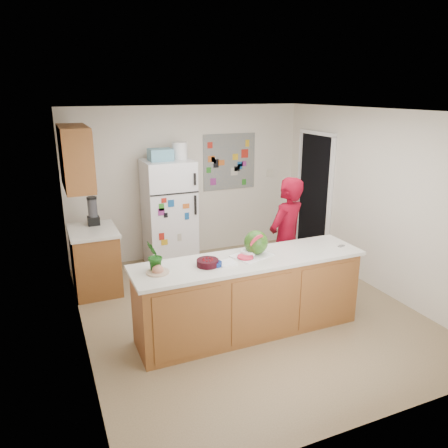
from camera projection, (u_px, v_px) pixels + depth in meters
name	position (u px, v px, depth m)	size (l,w,h in m)	color
floor	(245.00, 310.00, 5.68)	(4.00, 4.50, 0.02)	brown
wall_back	(188.00, 182.00, 7.30)	(4.00, 0.02, 2.50)	beige
wall_left	(74.00, 238.00, 4.56)	(0.02, 4.50, 2.50)	beige
wall_right	(377.00, 201.00, 6.06)	(0.02, 4.50, 2.50)	beige
ceiling	(249.00, 110.00, 4.94)	(4.00, 4.50, 0.02)	white
doorway	(315.00, 195.00, 7.40)	(0.03, 0.85, 2.04)	black
peninsula_base	(249.00, 297.00, 5.03)	(2.60, 0.62, 0.88)	brown
peninsula_top	(250.00, 260.00, 4.90)	(2.68, 0.70, 0.04)	silver
side_counter_base	(95.00, 261.00, 6.11)	(0.60, 0.80, 0.86)	brown
side_counter_top	(92.00, 231.00, 5.97)	(0.64, 0.84, 0.04)	silver
upper_cabinets	(75.00, 158.00, 5.58)	(0.35, 1.00, 0.80)	brown
refrigerator	(169.00, 214.00, 6.91)	(0.75, 0.70, 1.70)	silver
fridge_top_bin	(160.00, 155.00, 6.60)	(0.35, 0.28, 0.18)	#5999B2
photo_collage	(229.00, 162.00, 7.47)	(0.95, 0.01, 0.95)	slate
person	(286.00, 240.00, 5.72)	(0.61, 0.40, 1.68)	#5F0210
blender_appliance	(93.00, 212.00, 6.13)	(0.13, 0.13, 0.38)	black
cutting_board	(252.00, 255.00, 4.96)	(0.42, 0.32, 0.01)	silver
watermelon	(256.00, 242.00, 4.96)	(0.28, 0.28, 0.28)	#275014
watermelon_slice	(245.00, 257.00, 4.87)	(0.18, 0.18, 0.02)	#B9274A
cherry_bowl	(208.00, 263.00, 4.68)	(0.24, 0.24, 0.07)	black
white_bowl	(248.00, 253.00, 4.97)	(0.17, 0.17, 0.06)	white
cobalt_bowl	(217.00, 264.00, 4.67)	(0.12, 0.12, 0.05)	navy
plate	(158.00, 272.00, 4.50)	(0.24, 0.24, 0.02)	#BDAA8E
paper_towel	(227.00, 263.00, 4.74)	(0.19, 0.17, 0.02)	white
keys	(341.00, 246.00, 5.26)	(0.09, 0.04, 0.01)	gray
potted_plant	(155.00, 256.00, 4.49)	(0.19, 0.15, 0.34)	#0F4613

